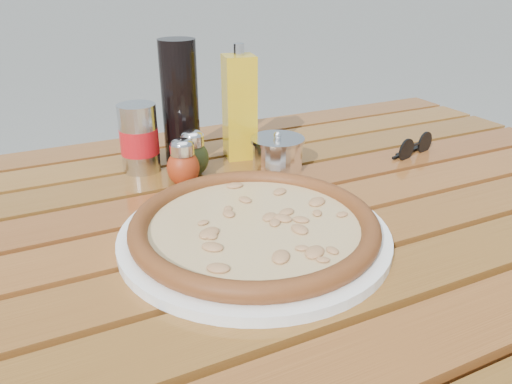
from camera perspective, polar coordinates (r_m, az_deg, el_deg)
name	(u,v)px	position (r m, az deg, el deg)	size (l,w,h in m)	color
table	(262,260)	(0.77, 0.65, -7.73)	(1.40, 0.90, 0.75)	#341B0C
plate	(255,235)	(0.67, -0.17, -4.94)	(0.36, 0.36, 0.01)	white
pizza	(254,225)	(0.66, -0.17, -3.75)	(0.41, 0.41, 0.03)	beige
pepper_shaker	(183,163)	(0.83, -8.35, 3.28)	(0.06, 0.06, 0.08)	#A73313
oregano_shaker	(193,154)	(0.87, -7.21, 4.37)	(0.06, 0.06, 0.08)	#37421A
dark_bottle	(180,102)	(0.92, -8.66, 10.13)	(0.07, 0.07, 0.22)	black
soda_can	(139,139)	(0.90, -13.20, 5.93)	(0.08, 0.08, 0.12)	silver
olive_oil_cruet	(239,107)	(0.93, -1.91, 9.69)	(0.06, 0.06, 0.21)	gold
parmesan_tin	(277,153)	(0.89, 2.44, 4.45)	(0.12, 0.12, 0.07)	white
sunglasses	(414,147)	(1.01, 17.65, 4.91)	(0.11, 0.05, 0.04)	black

